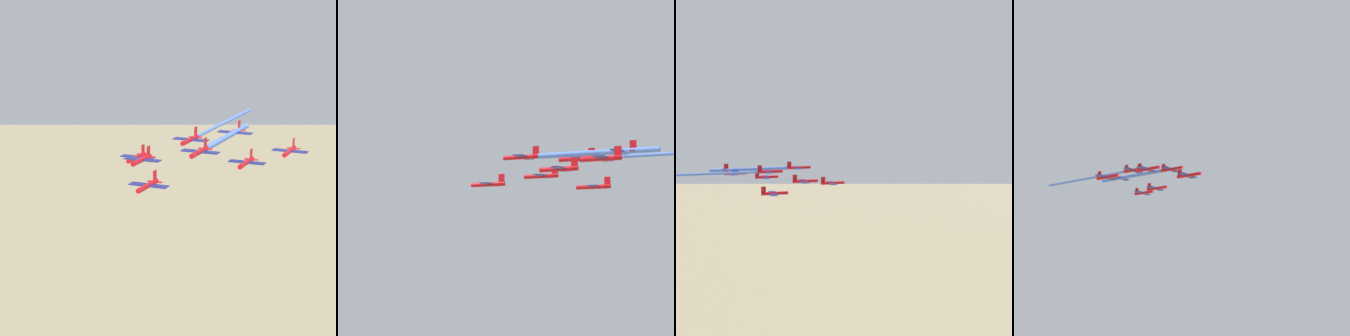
% 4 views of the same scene
% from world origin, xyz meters
% --- Properties ---
extents(jet_0, '(9.61, 9.14, 3.21)m').
position_xyz_m(jet_0, '(3.82, -26.18, 140.79)').
color(jet_0, '#B20C14').
extents(jet_1, '(9.61, 9.14, 3.21)m').
position_xyz_m(jet_1, '(15.31, -34.84, 146.49)').
color(jet_1, '#B20C14').
extents(jet_2, '(9.61, 9.14, 3.21)m').
position_xyz_m(jet_2, '(16.97, -20.34, 143.25)').
color(jet_2, '#B20C14').
extents(jet_3, '(9.61, 9.14, 3.21)m').
position_xyz_m(jet_3, '(26.81, -43.50, 141.95)').
color(jet_3, '#B20C14').
extents(jet_4, '(9.61, 9.14, 3.21)m').
position_xyz_m(jet_4, '(28.46, -29.00, 146.32)').
color(jet_4, '#B20C14').
extents(jet_5, '(9.61, 9.14, 3.21)m').
position_xyz_m(jet_5, '(30.12, -14.50, 140.55)').
color(jet_5, '#B20C14').
extents(jet_6, '(9.61, 9.14, 3.21)m').
position_xyz_m(jet_6, '(38.30, -52.15, 142.85)').
color(jet_6, '#B20C14').
extents(jet_7, '(9.61, 9.14, 3.21)m').
position_xyz_m(jet_7, '(39.96, -37.65, 146.41)').
color(jet_7, '#B20C14').
extents(smoke_trail_1, '(30.36, 4.78, 1.34)m').
position_xyz_m(smoke_trail_1, '(34.78, -37.06, 146.44)').
color(smoke_trail_1, '#4C72D8').
extents(smoke_trail_4, '(42.39, 5.71, 0.89)m').
position_xyz_m(smoke_trail_4, '(53.97, -31.91, 146.27)').
color(smoke_trail_4, '#4C72D8').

